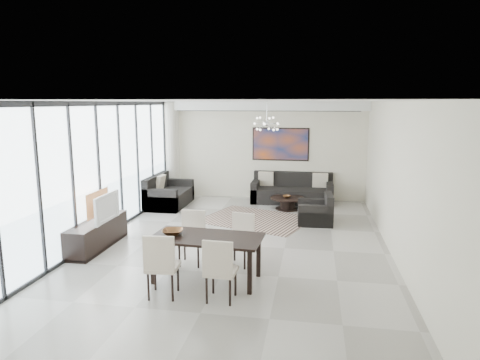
% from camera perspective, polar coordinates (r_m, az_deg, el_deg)
% --- Properties ---
extents(room_shell, '(6.00, 9.00, 2.90)m').
position_cam_1_polar(room_shell, '(8.38, 2.74, 0.52)').
color(room_shell, '#A8A39B').
rests_on(room_shell, ground).
extents(window_wall, '(0.37, 8.95, 2.90)m').
position_cam_1_polar(window_wall, '(9.37, -17.82, 1.19)').
color(window_wall, silver).
rests_on(window_wall, floor).
extents(soffit, '(5.98, 0.40, 0.26)m').
position_cam_1_polar(soffit, '(12.58, 3.15, 9.83)').
color(soffit, white).
rests_on(soffit, room_shell).
extents(painting, '(1.68, 0.04, 0.98)m').
position_cam_1_polar(painting, '(12.76, 5.43, 4.77)').
color(painting, '#B44B19').
rests_on(painting, room_shell).
extents(chandelier, '(0.66, 0.66, 0.71)m').
position_cam_1_polar(chandelier, '(10.77, 3.59, 7.51)').
color(chandelier, silver).
rests_on(chandelier, room_shell).
extents(rug, '(2.98, 2.63, 0.01)m').
position_cam_1_polar(rug, '(10.69, 2.14, -5.26)').
color(rug, black).
rests_on(rug, floor).
extents(coffee_table, '(0.94, 0.94, 0.33)m').
position_cam_1_polar(coffee_table, '(11.72, 6.35, -3.01)').
color(coffee_table, black).
rests_on(coffee_table, floor).
extents(bowl_coffee, '(0.24, 0.24, 0.07)m').
position_cam_1_polar(bowl_coffee, '(11.65, 6.24, -2.21)').
color(bowl_coffee, brown).
rests_on(bowl_coffee, coffee_table).
extents(sofa_main, '(2.33, 0.95, 0.85)m').
position_cam_1_polar(sofa_main, '(12.55, 6.96, -1.66)').
color(sofa_main, black).
rests_on(sofa_main, floor).
extents(loveseat, '(0.97, 1.72, 0.86)m').
position_cam_1_polar(loveseat, '(12.22, -9.65, -2.03)').
color(loveseat, black).
rests_on(loveseat, floor).
extents(armchair, '(0.85, 0.90, 0.72)m').
position_cam_1_polar(armchair, '(10.48, 10.16, -4.37)').
color(armchair, black).
rests_on(armchair, floor).
extents(side_table, '(0.36, 0.36, 0.50)m').
position_cam_1_polar(side_table, '(13.26, -8.48, -0.86)').
color(side_table, black).
rests_on(side_table, floor).
extents(tv_console, '(0.50, 1.79, 0.56)m').
position_cam_1_polar(tv_console, '(9.08, -18.59, -6.84)').
color(tv_console, black).
rests_on(tv_console, floor).
extents(television, '(0.12, 0.95, 0.55)m').
position_cam_1_polar(television, '(8.87, -17.86, -3.50)').
color(television, gray).
rests_on(television, tv_console).
extents(dining_table, '(1.83, 1.00, 0.74)m').
position_cam_1_polar(dining_table, '(7.00, -4.47, -8.20)').
color(dining_table, black).
rests_on(dining_table, floor).
extents(dining_chair_sw, '(0.50, 0.50, 1.00)m').
position_cam_1_polar(dining_chair_sw, '(6.48, -10.48, -10.67)').
color(dining_chair_sw, beige).
rests_on(dining_chair_sw, floor).
extents(dining_chair_se, '(0.46, 0.46, 0.96)m').
position_cam_1_polar(dining_chair_se, '(6.27, -2.75, -11.43)').
color(dining_chair_se, beige).
rests_on(dining_chair_se, floor).
extents(dining_chair_nw, '(0.45, 0.45, 0.95)m').
position_cam_1_polar(dining_chair_nw, '(7.82, -6.38, -7.07)').
color(dining_chair_nw, beige).
rests_on(dining_chair_nw, floor).
extents(dining_chair_ne, '(0.50, 0.50, 0.91)m').
position_cam_1_polar(dining_chair_ne, '(7.73, 0.18, -7.39)').
color(dining_chair_ne, beige).
rests_on(dining_chair_ne, floor).
extents(bowl_dining, '(0.39, 0.39, 0.08)m').
position_cam_1_polar(bowl_dining, '(7.14, -8.99, -6.85)').
color(bowl_dining, brown).
rests_on(bowl_dining, dining_table).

